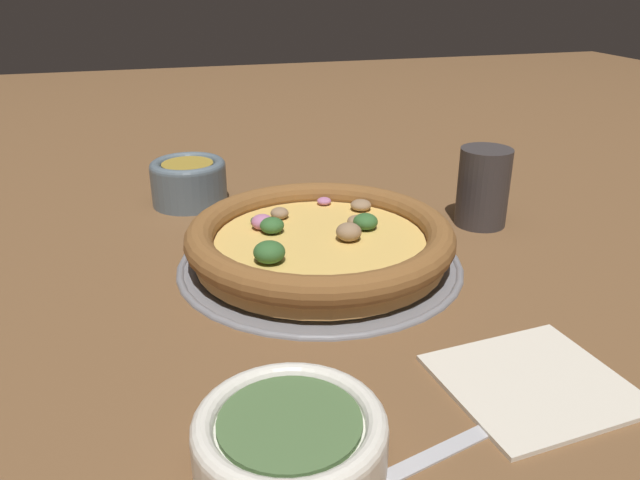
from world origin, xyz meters
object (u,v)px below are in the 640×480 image
(drinking_cup, at_px, (483,187))
(fork, at_px, (496,424))
(bowl_far, at_px, (290,440))
(napkin, at_px, (534,381))
(pizza_tray, at_px, (320,261))
(bowl_near, at_px, (189,180))
(pizza, at_px, (320,240))

(drinking_cup, relative_size, fork, 0.49)
(bowl_far, relative_size, napkin, 0.85)
(pizza_tray, height_order, bowl_far, bowl_far)
(bowl_far, relative_size, drinking_cup, 1.27)
(pizza_tray, xyz_separation_m, bowl_near, (-0.23, -0.12, 0.03))
(pizza_tray, height_order, pizza, pizza)
(drinking_cup, height_order, napkin, drinking_cup)
(pizza_tray, relative_size, fork, 1.57)
(pizza_tray, xyz_separation_m, napkin, (0.25, 0.10, 0.00))
(napkin, bearing_deg, pizza, -158.10)
(bowl_near, distance_m, drinking_cup, 0.38)
(napkin, xyz_separation_m, fork, (0.03, -0.05, -0.00))
(pizza, relative_size, fork, 1.46)
(bowl_near, height_order, drinking_cup, drinking_cup)
(pizza, xyz_separation_m, drinking_cup, (-0.06, 0.22, 0.02))
(pizza_tray, bearing_deg, bowl_far, -19.29)
(pizza, bearing_deg, drinking_cup, 104.29)
(bowl_near, height_order, fork, bowl_near)
(bowl_far, distance_m, fork, 0.15)
(pizza_tray, bearing_deg, bowl_near, -152.92)
(pizza_tray, height_order, napkin, same)
(bowl_near, distance_m, bowl_far, 0.52)
(pizza, distance_m, napkin, 0.27)
(bowl_far, height_order, napkin, bowl_far)
(bowl_near, xyz_separation_m, drinking_cup, (0.17, 0.34, 0.02))
(pizza_tray, bearing_deg, drinking_cup, 104.37)
(napkin, bearing_deg, bowl_far, -80.09)
(napkin, height_order, fork, napkin)
(bowl_far, bearing_deg, napkin, 99.91)
(napkin, bearing_deg, drinking_cup, 158.11)
(drinking_cup, bearing_deg, napkin, -21.89)
(pizza, relative_size, bowl_near, 2.85)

